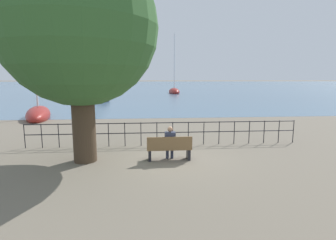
% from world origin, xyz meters
% --- Properties ---
extents(ground_plane, '(1000.00, 1000.00, 0.00)m').
position_xyz_m(ground_plane, '(0.00, 0.00, 0.00)').
color(ground_plane, '#706656').
extents(harbor_water, '(600.00, 300.00, 0.01)m').
position_xyz_m(harbor_water, '(0.00, 160.26, 0.00)').
color(harbor_water, slate).
rests_on(harbor_water, ground_plane).
extents(shade_tree, '(5.35, 5.35, 7.35)m').
position_xyz_m(shade_tree, '(-3.03, 0.11, 4.63)').
color(shade_tree, '#423323').
rests_on(shade_tree, ground_plane).
extents(park_bench, '(1.63, 0.45, 0.90)m').
position_xyz_m(park_bench, '(0.00, -0.06, 0.43)').
color(park_bench, brown).
rests_on(park_bench, ground_plane).
extents(seated_person_left, '(0.39, 0.35, 1.25)m').
position_xyz_m(seated_person_left, '(0.03, 0.01, 0.68)').
color(seated_person_left, '#2D3347').
rests_on(seated_person_left, ground_plane).
extents(promenade_railing, '(12.04, 0.04, 1.05)m').
position_xyz_m(promenade_railing, '(0.00, 2.13, 0.69)').
color(promenade_railing, black).
rests_on(promenade_railing, ground_plane).
extents(sailboat_0, '(3.92, 6.72, 9.73)m').
position_xyz_m(sailboat_0, '(-6.94, 27.99, 0.38)').
color(sailboat_0, black).
rests_on(sailboat_0, ground_plane).
extents(sailboat_1, '(3.26, 5.99, 11.68)m').
position_xyz_m(sailboat_1, '(-8.94, 11.18, 0.35)').
color(sailboat_1, maroon).
rests_on(sailboat_1, ground_plane).
extents(sailboat_2, '(2.25, 6.48, 12.51)m').
position_xyz_m(sailboat_2, '(5.13, 44.78, 0.38)').
color(sailboat_2, maroon).
rests_on(sailboat_2, ground_plane).
extents(harbor_lighthouse, '(5.16, 5.16, 24.14)m').
position_xyz_m(harbor_lighthouse, '(-24.62, 119.47, 11.23)').
color(harbor_lighthouse, silver).
rests_on(harbor_lighthouse, ground_plane).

